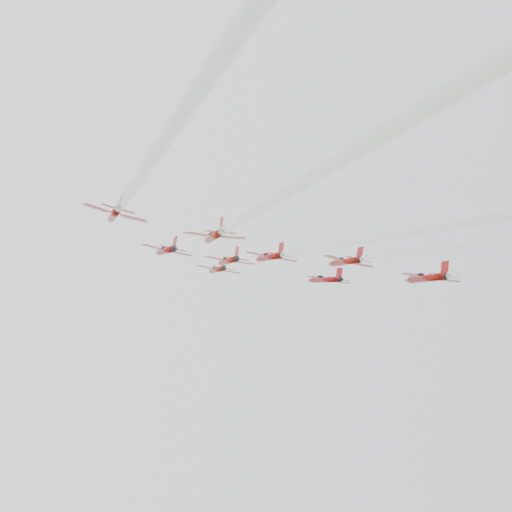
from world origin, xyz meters
name	(u,v)px	position (x,y,z in m)	size (l,w,h in m)	color
jet_lead	(217,269)	(-0.48, 26.92, 181.68)	(10.48, 13.63, 7.93)	maroon
jet_row2_left	(166,250)	(-15.03, 12.43, 174.08)	(10.45, 13.58, 7.90)	#A00F16
jet_row2_center	(228,261)	(-3.04, 9.76, 172.68)	(10.38, 13.49, 7.85)	#AB1910
jet_row2_right	(325,279)	(17.84, 9.68, 172.63)	(9.99, 12.98, 7.55)	#A00F15
jet_center	(405,221)	(0.25, -44.79, 143.96)	(9.44, 91.14, 48.63)	#AA1011
jet_rear_farleft	(166,125)	(-27.71, -55.64, 138.27)	(9.53, 92.01, 49.10)	maroon
jet_rear_left	(347,171)	(-12.30, -55.33, 138.43)	(9.84, 95.02, 50.70)	#AF1E10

